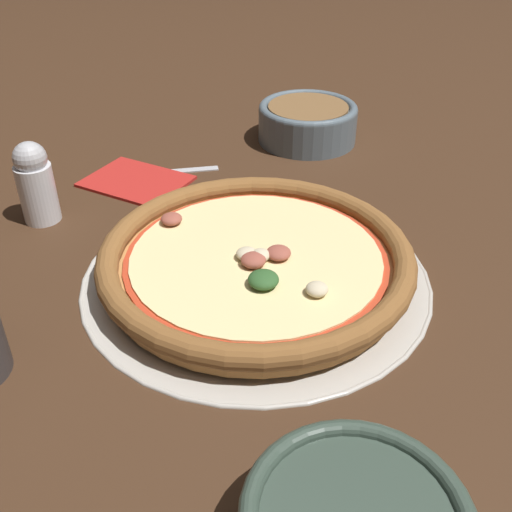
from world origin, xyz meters
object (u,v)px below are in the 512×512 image
Objects in this scene: pizza at (256,259)px; napkin at (136,180)px; pizza_tray at (256,275)px; pepper_shaker at (35,183)px; fork at (151,173)px; bowl_far at (308,121)px.

pizza is 2.08× the size of napkin.
pizza_tray is at bearing 90.63° from pizza.
pepper_shaker is (-0.27, 0.08, 0.03)m from pizza.
pizza_tray is 0.27m from napkin.
fork is (-0.18, 0.21, -0.02)m from pizza.
napkin is at bearing 135.91° from pizza.
pizza is (0.00, -0.00, 0.02)m from pizza_tray.
fork is at bearing 130.14° from pizza_tray.
bowl_far is 0.41m from pepper_shaker.
pepper_shaker reaches higher than napkin.
pizza_tray is at bearing -15.67° from pepper_shaker.
napkin is (-0.19, 0.18, 0.00)m from pizza_tray.
napkin is 0.03m from fork.
pizza_tray is 0.36m from bowl_far.
napkin is 0.97× the size of fork.
napkin is 1.56× the size of pepper_shaker.
pepper_shaker is at bearing -126.02° from napkin.
fork is (-0.20, -0.15, -0.03)m from bowl_far.
pepper_shaker is at bearing -135.60° from bowl_far.
bowl_far is 0.25m from fork.
pizza is 0.27m from napkin.
pizza is at bearing 110.63° from fork.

